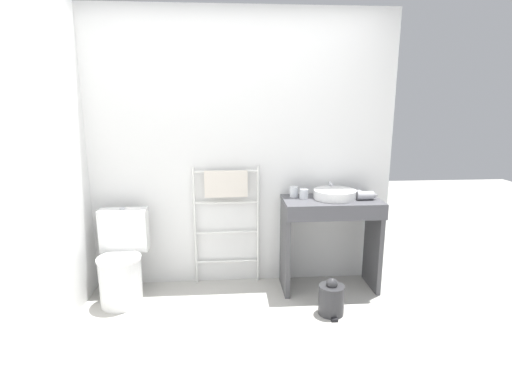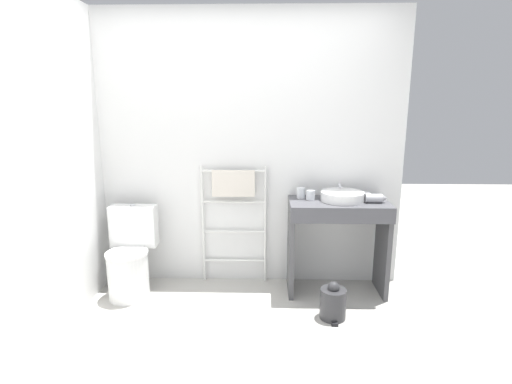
% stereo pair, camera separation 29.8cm
% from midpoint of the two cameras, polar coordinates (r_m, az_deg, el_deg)
% --- Properties ---
extents(ground_plane, '(12.00, 12.00, 0.00)m').
position_cam_midpoint_polar(ground_plane, '(2.79, -4.94, -24.75)').
color(ground_plane, '#B2AFA8').
extents(wall_back, '(2.88, 0.12, 2.49)m').
position_cam_midpoint_polar(wall_back, '(3.69, -5.14, 5.81)').
color(wall_back, white).
rests_on(wall_back, ground_plane).
extents(wall_side, '(0.12, 2.08, 2.49)m').
position_cam_midpoint_polar(wall_side, '(3.27, -30.32, 3.16)').
color(wall_side, white).
rests_on(wall_side, ground_plane).
extents(toilet, '(0.41, 0.49, 0.79)m').
position_cam_midpoint_polar(toilet, '(3.71, -20.88, -9.65)').
color(toilet, white).
rests_on(toilet, ground_plane).
extents(towel_radiator, '(0.61, 0.06, 1.12)m').
position_cam_midpoint_polar(towel_radiator, '(3.67, -6.59, -1.10)').
color(towel_radiator, white).
rests_on(towel_radiator, ground_plane).
extents(vanity_counter, '(0.86, 0.46, 0.85)m').
position_cam_midpoint_polar(vanity_counter, '(3.63, 8.31, -5.41)').
color(vanity_counter, '#4C4C51').
rests_on(vanity_counter, ground_plane).
extents(sink_basin, '(0.38, 0.38, 0.08)m').
position_cam_midpoint_polar(sink_basin, '(3.58, 8.87, -0.31)').
color(sink_basin, white).
rests_on(sink_basin, vanity_counter).
extents(faucet, '(0.02, 0.10, 0.12)m').
position_cam_midpoint_polar(faucet, '(3.73, 8.33, 0.76)').
color(faucet, silver).
rests_on(faucet, vanity_counter).
extents(cup_near_wall, '(0.08, 0.08, 0.09)m').
position_cam_midpoint_polar(cup_near_wall, '(3.61, 3.08, -0.02)').
color(cup_near_wall, white).
rests_on(cup_near_wall, vanity_counter).
extents(cup_near_edge, '(0.08, 0.08, 0.09)m').
position_cam_midpoint_polar(cup_near_edge, '(3.56, 4.47, -0.28)').
color(cup_near_edge, white).
rests_on(cup_near_edge, vanity_counter).
extents(hair_dryer, '(0.19, 0.18, 0.08)m').
position_cam_midpoint_polar(hair_dryer, '(3.61, 13.10, -0.45)').
color(hair_dryer, '#B7B7BC').
rests_on(hair_dryer, vanity_counter).
extents(trash_bin, '(0.21, 0.24, 0.31)m').
position_cam_midpoint_polar(trash_bin, '(3.38, 8.16, -14.91)').
color(trash_bin, '#333335').
rests_on(trash_bin, ground_plane).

